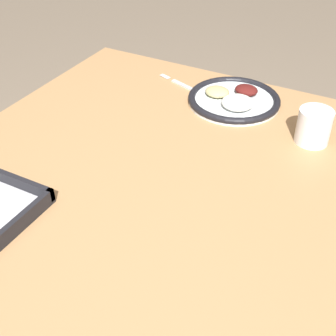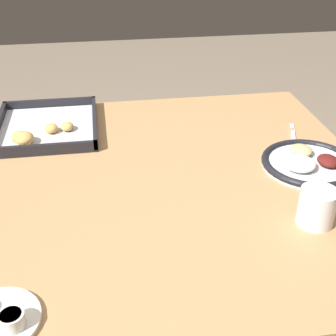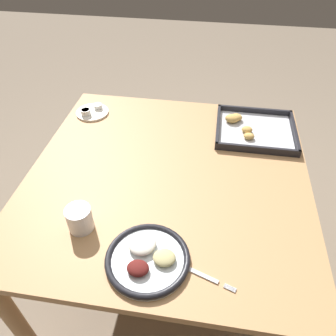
% 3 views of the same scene
% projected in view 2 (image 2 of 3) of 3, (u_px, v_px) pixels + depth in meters
% --- Properties ---
extents(dining_table, '(1.08, 1.09, 0.72)m').
position_uv_depth(dining_table, '(168.00, 208.00, 1.27)').
color(dining_table, '#AD7F51').
rests_on(dining_table, ground_plane).
extents(dinner_plate, '(0.26, 0.26, 0.04)m').
position_uv_depth(dinner_plate, '(308.00, 162.00, 1.27)').
color(dinner_plate, silver).
rests_on(dinner_plate, dining_table).
extents(fork, '(0.19, 0.08, 0.00)m').
position_uv_depth(fork, '(294.00, 139.00, 1.41)').
color(fork, silver).
rests_on(fork, dining_table).
extents(baking_tray, '(0.35, 0.31, 0.04)m').
position_uv_depth(baking_tray, '(45.00, 128.00, 1.46)').
color(baking_tray, black).
rests_on(baking_tray, dining_table).
extents(drinking_cup, '(0.08, 0.08, 0.09)m').
position_uv_depth(drinking_cup, '(317.00, 207.00, 1.04)').
color(drinking_cup, white).
rests_on(drinking_cup, dining_table).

